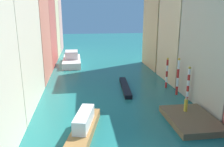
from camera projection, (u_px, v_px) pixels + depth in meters
ground_plane at (104, 74)px, 39.85m from camera, size 154.00×154.00×0.00m
building_left_2 at (17, 8)px, 34.18m from camera, size 8.06×9.76×22.03m
building_left_3 at (33, 25)px, 44.73m from camera, size 8.06×10.71×15.81m
building_left_4 at (40, 20)px, 53.86m from camera, size 8.06×8.16×17.33m
building_left_5 at (46, 13)px, 62.20m from camera, size 8.06×9.46×20.16m
building_right_2 at (193, 24)px, 34.61m from camera, size 8.06×8.51×17.39m
building_right_3 at (171, 11)px, 42.94m from camera, size 8.06×9.20×21.43m
waterfront_dock at (191, 120)px, 22.42m from camera, size 4.40×6.17×0.61m
person_on_dock at (186, 105)px, 23.43m from camera, size 0.36×0.36×1.52m
mooring_pole_0 at (188, 84)px, 27.03m from camera, size 0.32×0.32×4.39m
mooring_pole_1 at (178, 76)px, 29.39m from camera, size 0.33×0.33×4.91m
mooring_pole_2 at (167, 73)px, 32.26m from camera, size 0.31×0.31×4.35m
vaporetto_white at (72, 60)px, 46.98m from camera, size 3.67×10.06×2.81m
gondola_black at (125, 87)px, 32.22m from camera, size 1.60×8.21×0.53m
motorboat_0 at (84, 126)px, 20.28m from camera, size 3.37×7.53×2.02m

